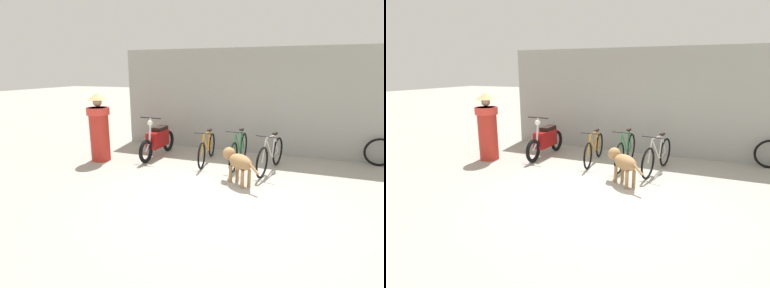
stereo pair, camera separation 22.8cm
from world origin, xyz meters
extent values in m
plane|color=#9E998E|center=(0.00, 0.00, 0.00)|extent=(60.00, 60.00, 0.00)
cube|color=gray|center=(0.00, 3.24, 1.42)|extent=(7.62, 0.20, 2.84)
torus|color=black|center=(-0.77, 1.29, 0.32)|extent=(0.09, 0.63, 0.63)
torus|color=black|center=(-0.85, 2.37, 0.32)|extent=(0.09, 0.63, 0.63)
cylinder|color=orange|center=(-0.80, 1.70, 0.52)|extent=(0.07, 0.53, 0.52)
cylinder|color=orange|center=(-0.82, 2.01, 0.50)|extent=(0.04, 0.14, 0.48)
cylinder|color=orange|center=(-0.80, 1.76, 0.76)|extent=(0.08, 0.62, 0.06)
cylinder|color=orange|center=(-0.84, 2.16, 0.29)|extent=(0.06, 0.41, 0.08)
cylinder|color=orange|center=(-0.84, 2.22, 0.53)|extent=(0.05, 0.32, 0.44)
cylinder|color=orange|center=(-0.77, 1.37, 0.54)|extent=(0.04, 0.19, 0.47)
cube|color=black|center=(-0.83, 2.07, 0.77)|extent=(0.08, 0.18, 0.05)
cylinder|color=black|center=(-0.78, 1.45, 0.81)|extent=(0.46, 0.06, 0.02)
torus|color=black|center=(-0.01, 1.28, 0.35)|extent=(0.06, 0.70, 0.70)
torus|color=black|center=(0.01, 2.30, 0.35)|extent=(0.06, 0.70, 0.70)
cylinder|color=#1E7238|center=(-0.01, 1.68, 0.58)|extent=(0.04, 0.51, 0.58)
cylinder|color=#1E7238|center=(0.00, 1.97, 0.56)|extent=(0.03, 0.13, 0.53)
cylinder|color=#1E7238|center=(0.00, 1.73, 0.84)|extent=(0.04, 0.59, 0.06)
cylinder|color=#1E7238|center=(0.00, 2.11, 0.32)|extent=(0.04, 0.39, 0.08)
cylinder|color=#1E7238|center=(0.01, 2.16, 0.59)|extent=(0.04, 0.30, 0.49)
cylinder|color=#1E7238|center=(-0.01, 1.36, 0.60)|extent=(0.03, 0.18, 0.52)
cube|color=black|center=(0.00, 2.02, 0.85)|extent=(0.07, 0.18, 0.05)
cylinder|color=black|center=(-0.01, 1.44, 0.90)|extent=(0.46, 0.03, 0.02)
torus|color=black|center=(0.64, 1.16, 0.34)|extent=(0.18, 0.68, 0.68)
torus|color=black|center=(0.86, 2.22, 0.34)|extent=(0.18, 0.68, 0.68)
cylinder|color=beige|center=(0.72, 1.57, 0.56)|extent=(0.14, 0.53, 0.57)
cylinder|color=beige|center=(0.79, 1.87, 0.55)|extent=(0.06, 0.14, 0.52)
cylinder|color=beige|center=(0.73, 1.62, 0.82)|extent=(0.16, 0.62, 0.06)
cylinder|color=beige|center=(0.82, 2.02, 0.32)|extent=(0.11, 0.41, 0.08)
cylinder|color=beige|center=(0.83, 2.07, 0.57)|extent=(0.09, 0.32, 0.48)
cylinder|color=beige|center=(0.65, 1.24, 0.59)|extent=(0.07, 0.19, 0.50)
cube|color=black|center=(0.80, 1.92, 0.83)|extent=(0.11, 0.19, 0.05)
cylinder|color=black|center=(0.67, 1.32, 0.88)|extent=(0.46, 0.12, 0.02)
torus|color=black|center=(-2.21, 1.24, 0.29)|extent=(0.11, 0.59, 0.59)
torus|color=black|center=(-2.18, 2.47, 0.29)|extent=(0.11, 0.59, 0.59)
cube|color=maroon|center=(-2.19, 1.85, 0.48)|extent=(0.30, 0.79, 0.42)
cube|color=black|center=(-2.19, 1.99, 0.74)|extent=(0.25, 0.51, 0.10)
cylinder|color=silver|center=(-2.20, 1.47, 0.78)|extent=(0.05, 0.14, 0.62)
cylinder|color=silver|center=(-2.21, 1.33, 0.39)|extent=(0.05, 0.21, 0.22)
cylinder|color=black|center=(-2.20, 1.51, 1.09)|extent=(0.58, 0.04, 0.03)
sphere|color=silver|center=(-2.20, 1.48, 0.97)|extent=(0.14, 0.14, 0.14)
ellipsoid|color=#997247|center=(0.28, 0.62, 0.47)|extent=(0.66, 0.62, 0.31)
cylinder|color=#997247|center=(0.08, 0.67, 0.18)|extent=(0.10, 0.10, 0.36)
cylinder|color=#997247|center=(0.19, 0.80, 0.18)|extent=(0.10, 0.10, 0.36)
cylinder|color=#997247|center=(0.37, 0.44, 0.18)|extent=(0.10, 0.10, 0.36)
cylinder|color=#997247|center=(0.47, 0.57, 0.18)|extent=(0.10, 0.10, 0.36)
sphere|color=#997247|center=(-0.01, 0.86, 0.56)|extent=(0.37, 0.37, 0.27)
ellipsoid|color=#997247|center=(-0.10, 0.93, 0.54)|extent=(0.18, 0.17, 0.10)
cylinder|color=#997247|center=(0.59, 0.36, 0.44)|extent=(0.24, 0.20, 0.17)
cylinder|color=#B72D23|center=(-3.41, 1.04, 0.68)|extent=(0.54, 0.54, 1.35)
cylinder|color=#D63C32|center=(-3.41, 1.04, 1.26)|extent=(0.64, 0.64, 0.18)
sphere|color=tan|center=(-3.41, 1.04, 1.48)|extent=(0.24, 0.24, 0.21)
cone|color=tan|center=(-3.41, 1.04, 1.62)|extent=(0.54, 0.54, 0.17)
torus|color=black|center=(3.15, 2.99, 0.34)|extent=(0.69, 0.08, 0.69)
camera|label=1|loc=(1.40, -5.04, 2.25)|focal=28.00mm
camera|label=2|loc=(1.61, -4.96, 2.25)|focal=28.00mm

